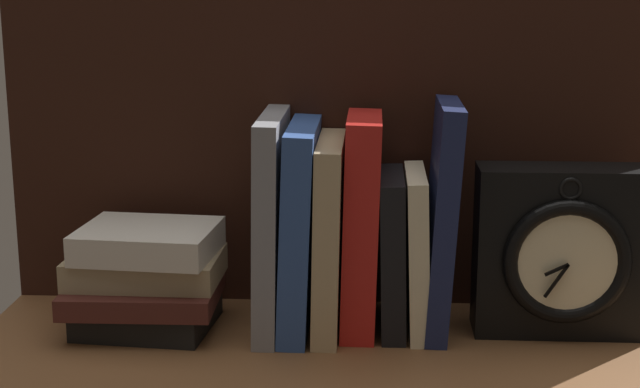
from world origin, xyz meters
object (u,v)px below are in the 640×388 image
(book_red_requiem, at_px, (361,224))
(framed_clock, at_px, (562,252))
(book_cream_twain, at_px, (417,251))
(book_gray_chess, at_px, (271,222))
(book_tan_shortstories, at_px, (329,235))
(book_black_skeptic, at_px, (392,252))
(book_stack_side, at_px, (146,278))
(book_blue_modern, at_px, (300,227))
(book_navy_bierce, at_px, (441,218))

(book_red_requiem, height_order, framed_clock, book_red_requiem)
(book_cream_twain, relative_size, framed_clock, 0.96)
(book_gray_chess, relative_size, book_tan_shortstories, 1.13)
(book_gray_chess, distance_m, book_red_requiem, 0.10)
(book_black_skeptic, height_order, book_stack_side, book_black_skeptic)
(book_stack_side, bearing_deg, book_black_skeptic, 3.40)
(book_blue_modern, relative_size, book_cream_twain, 1.28)
(book_blue_modern, xyz_separation_m, book_red_requiem, (0.07, -0.00, 0.00))
(book_gray_chess, bearing_deg, book_navy_bierce, 0.00)
(framed_clock, bearing_deg, book_black_skeptic, 177.56)
(book_gray_chess, distance_m, book_blue_modern, 0.03)
(book_tan_shortstories, relative_size, book_red_requiem, 0.89)
(framed_clock, distance_m, book_stack_side, 0.45)
(framed_clock, bearing_deg, book_cream_twain, 177.14)
(book_gray_chess, height_order, book_stack_side, book_gray_chess)
(book_navy_bierce, bearing_deg, book_gray_chess, 180.00)
(framed_clock, xyz_separation_m, book_stack_side, (-0.45, -0.01, -0.03))
(book_blue_modern, bearing_deg, book_navy_bierce, -0.00)
(book_black_skeptic, bearing_deg, book_tan_shortstories, 180.00)
(framed_clock, bearing_deg, book_gray_chess, 178.59)
(book_red_requiem, height_order, book_cream_twain, book_red_requiem)
(framed_clock, bearing_deg, book_tan_shortstories, 178.23)
(book_tan_shortstories, height_order, book_cream_twain, book_tan_shortstories)
(book_cream_twain, bearing_deg, book_blue_modern, 180.00)
(book_cream_twain, relative_size, book_stack_side, 1.06)
(book_blue_modern, distance_m, book_cream_twain, 0.13)
(framed_clock, bearing_deg, book_blue_modern, 178.43)
(book_cream_twain, height_order, book_stack_side, book_cream_twain)
(book_black_skeptic, bearing_deg, book_red_requiem, 180.00)
(book_cream_twain, bearing_deg, framed_clock, -2.86)
(book_red_requiem, bearing_deg, book_cream_twain, 0.00)
(book_cream_twain, distance_m, book_stack_side, 0.29)
(book_red_requiem, bearing_deg, framed_clock, -2.05)
(book_gray_chess, bearing_deg, book_cream_twain, 0.00)
(book_red_requiem, height_order, book_black_skeptic, book_red_requiem)
(book_red_requiem, distance_m, framed_clock, 0.22)
(book_tan_shortstories, relative_size, book_cream_twain, 1.19)
(book_navy_bierce, xyz_separation_m, framed_clock, (0.13, -0.01, -0.03))
(book_tan_shortstories, xyz_separation_m, book_stack_side, (-0.20, -0.02, -0.05))
(book_red_requiem, relative_size, book_black_skeptic, 1.36)
(book_blue_modern, height_order, framed_clock, book_blue_modern)
(book_red_requiem, bearing_deg, book_navy_bierce, 0.00)
(book_gray_chess, bearing_deg, book_tan_shortstories, 0.00)
(book_cream_twain, distance_m, framed_clock, 0.15)
(book_red_requiem, xyz_separation_m, book_black_skeptic, (0.03, 0.00, -0.03))
(book_navy_bierce, distance_m, book_stack_side, 0.33)
(book_blue_modern, xyz_separation_m, book_navy_bierce, (0.15, -0.00, 0.01))
(book_gray_chess, distance_m, book_navy_bierce, 0.18)
(book_cream_twain, xyz_separation_m, book_navy_bierce, (0.03, 0.00, 0.04))
(book_blue_modern, bearing_deg, book_red_requiem, -0.00)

